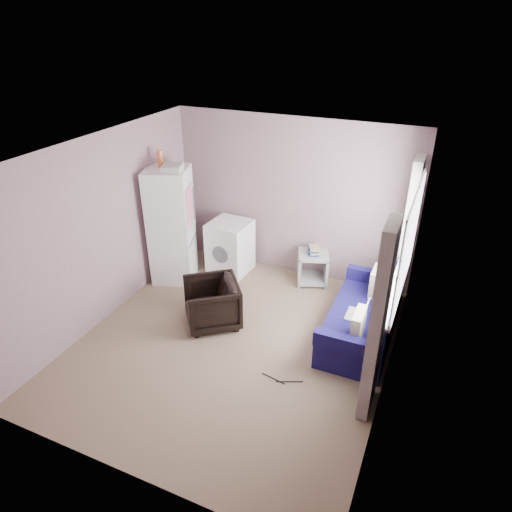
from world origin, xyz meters
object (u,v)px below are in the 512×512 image
(sofa, at_px, (366,319))
(armchair, at_px, (212,301))
(side_table, at_px, (313,265))
(fridge, at_px, (171,225))
(washing_machine, at_px, (230,246))

(sofa, bearing_deg, armchair, -165.28)
(side_table, bearing_deg, sofa, -45.68)
(sofa, bearing_deg, side_table, 134.35)
(fridge, relative_size, side_table, 3.29)
(armchair, distance_m, sofa, 2.04)
(armchair, bearing_deg, washing_machine, 159.39)
(fridge, bearing_deg, sofa, -25.33)
(side_table, distance_m, sofa, 1.50)
(side_table, bearing_deg, armchair, -120.14)
(fridge, xyz_separation_m, side_table, (2.06, 0.73, -0.62))
(washing_machine, height_order, side_table, washing_machine)
(side_table, relative_size, sofa, 0.35)
(armchair, height_order, washing_machine, washing_machine)
(washing_machine, distance_m, side_table, 1.37)
(washing_machine, xyz_separation_m, side_table, (1.35, 0.19, -0.16))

